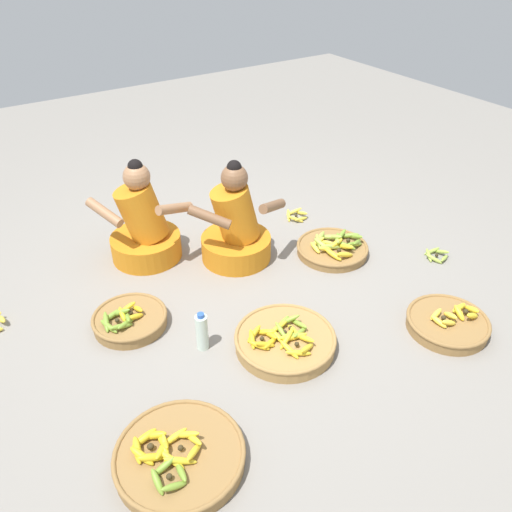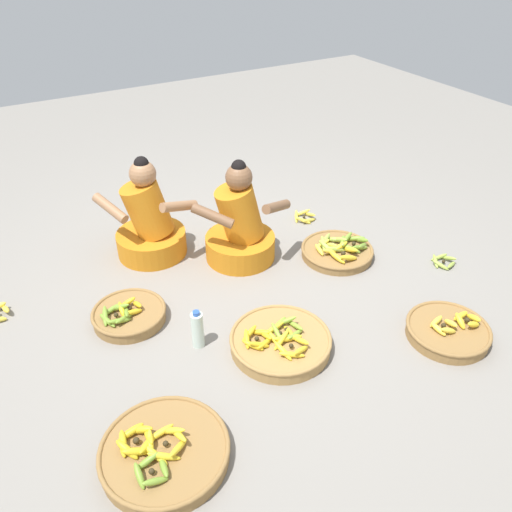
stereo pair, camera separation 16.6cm
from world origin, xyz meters
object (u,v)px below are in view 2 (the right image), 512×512
banana_basket_back_right (129,314)px  vendor_woman_behind (149,224)px  vendor_woman_front (240,228)px  banana_basket_front_right (448,331)px  banana_basket_mid_left (164,451)px  loose_bananas_back_left (304,217)px  loose_bananas_front_left (443,261)px  banana_basket_near_vendor (280,341)px  water_bottle (198,330)px  banana_basket_mid_right (338,251)px

banana_basket_back_right → vendor_woman_behind: bearing=58.7°
vendor_woman_front → banana_basket_front_right: (0.69, -1.41, -0.20)m
vendor_woman_front → vendor_woman_behind: 0.68m
vendor_woman_behind → banana_basket_back_right: bearing=-121.3°
banana_basket_mid_left → banana_basket_back_right: bearing=80.7°
banana_basket_mid_left → banana_basket_back_right: banana_basket_mid_left is taller
loose_bananas_back_left → loose_bananas_front_left: (0.53, -1.06, -0.00)m
banana_basket_near_vendor → loose_bananas_front_left: 1.53m
vendor_woman_behind → water_bottle: bearing=-96.0°
banana_basket_mid_right → loose_bananas_back_left: 0.59m
loose_bananas_front_left → banana_basket_mid_left: bearing=-168.0°
vendor_woman_front → banana_basket_mid_left: 1.77m
banana_basket_front_right → banana_basket_mid_left: 1.83m
vendor_woman_behind → banana_basket_front_right: size_ratio=1.54×
banana_basket_mid_right → vendor_woman_front: bearing=151.2°
banana_basket_mid_right → loose_bananas_front_left: 0.78m
banana_basket_mid_left → loose_bananas_back_left: (1.88, 1.57, -0.02)m
vendor_woman_front → loose_bananas_back_left: bearing=17.3°
banana_basket_front_right → banana_basket_mid_left: banana_basket_mid_left is taller
banana_basket_mid_right → water_bottle: size_ratio=2.08×
banana_basket_mid_right → banana_basket_near_vendor: banana_basket_near_vendor is taller
banana_basket_front_right → banana_basket_mid_right: 1.05m
banana_basket_mid_right → banana_basket_mid_left: bearing=-151.1°
banana_basket_front_right → banana_basket_mid_right: bearing=92.6°
banana_basket_front_right → banana_basket_mid_left: size_ratio=0.81×
banana_basket_mid_left → loose_bananas_back_left: size_ratio=3.01×
loose_bananas_back_left → loose_bananas_front_left: loose_bananas_back_left is taller
vendor_woman_front → banana_basket_mid_left: (-1.14, -1.34, -0.20)m
vendor_woman_behind → banana_basket_near_vendor: size_ratio=1.29×
vendor_woman_front → banana_basket_front_right: 1.58m
vendor_woman_behind → loose_bananas_front_left: (1.82, -1.22, -0.23)m
banana_basket_mid_right → banana_basket_back_right: bearing=177.6°
banana_basket_mid_left → loose_bananas_front_left: size_ratio=3.34×
banana_basket_back_right → loose_bananas_back_left: size_ratio=2.25×
vendor_woman_behind → banana_basket_mid_right: size_ratio=1.44×
banana_basket_mid_left → banana_basket_back_right: (0.17, 1.05, 0.00)m
banana_basket_front_right → banana_basket_near_vendor: 1.04m
loose_bananas_back_left → loose_bananas_front_left: size_ratio=1.11×
vendor_woman_behind → loose_bananas_front_left: 2.20m
banana_basket_back_right → loose_bananas_front_left: (2.23, -0.54, -0.03)m
loose_bananas_back_left → water_bottle: size_ratio=0.80×
banana_basket_back_right → banana_basket_mid_right: bearing=-2.4°
loose_bananas_back_left → water_bottle: 1.70m
banana_basket_mid_left → banana_basket_near_vendor: 0.95m
banana_basket_front_right → loose_bananas_back_left: bearing=88.4°
banana_basket_back_right → banana_basket_near_vendor: 0.99m
vendor_woman_behind → water_bottle: 1.11m
banana_basket_back_right → vendor_woman_front: bearing=16.5°
loose_bananas_back_left → banana_basket_mid_right: bearing=-99.0°
banana_basket_mid_right → loose_bananas_back_left: (0.09, 0.58, -0.02)m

